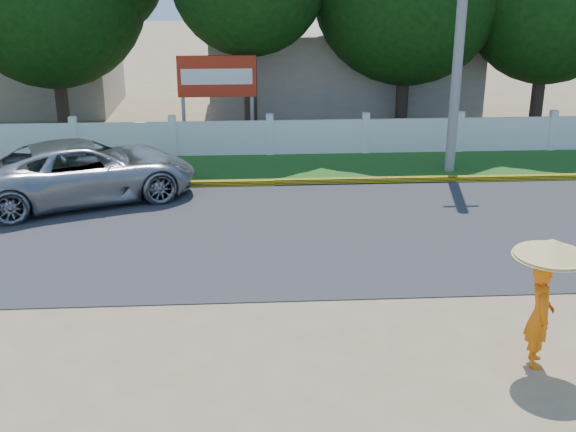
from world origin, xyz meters
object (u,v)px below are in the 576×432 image
at_px(billboard, 217,81).
at_px(vehicle, 85,171).
at_px(utility_pole, 458,51).
at_px(monk_with_parasol, 546,284).

bearing_deg(billboard, vehicle, -121.85).
bearing_deg(vehicle, utility_pole, -100.59).
bearing_deg(utility_pole, monk_with_parasol, -98.23).
bearing_deg(vehicle, billboard, -53.47).
relative_size(utility_pole, billboard, 2.32).
xyz_separation_m(vehicle, monk_with_parasol, (8.47, -8.40, 0.57)).
distance_m(utility_pole, billboard, 7.60).
bearing_deg(monk_with_parasol, utility_pole, 81.77).
relative_size(utility_pole, vehicle, 1.23).
distance_m(monk_with_parasol, billboard, 14.59).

